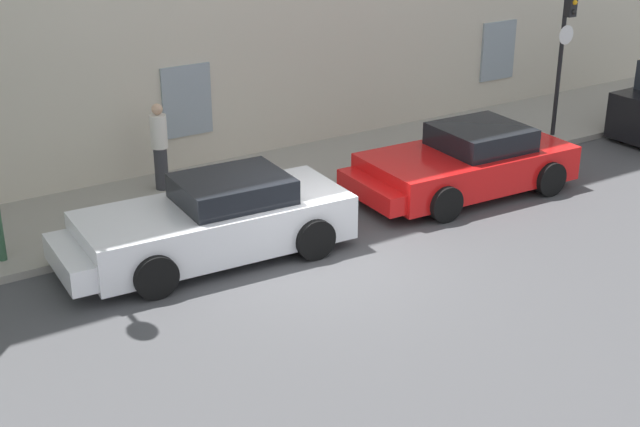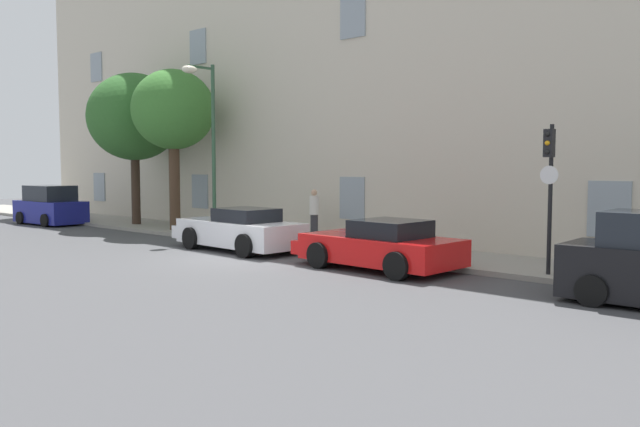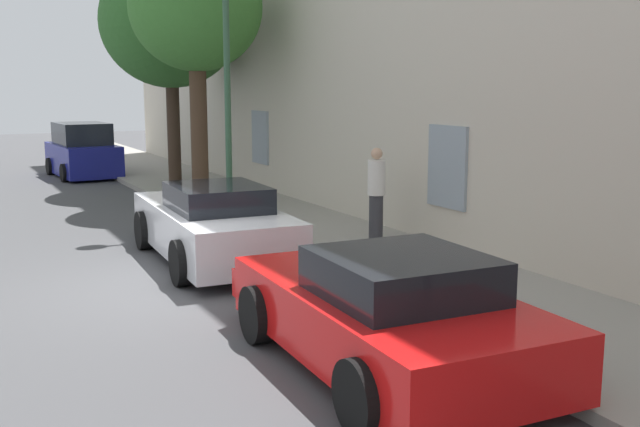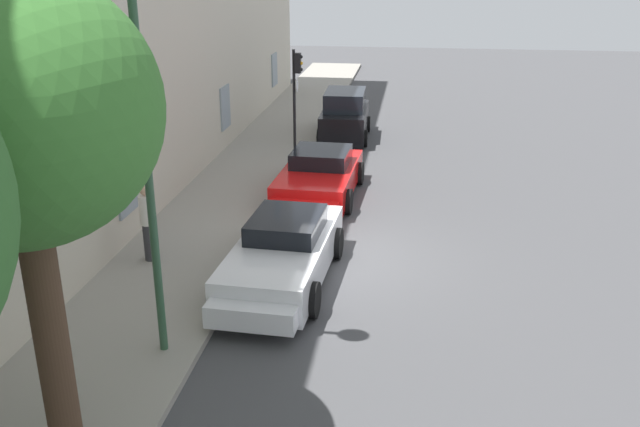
{
  "view_description": "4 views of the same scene",
  "coord_description": "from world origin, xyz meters",
  "px_view_note": "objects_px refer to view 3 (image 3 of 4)",
  "views": [
    {
      "loc": [
        -7.49,
        -11.59,
        6.73
      ],
      "look_at": [
        0.49,
        0.86,
        0.49
      ],
      "focal_mm": 50.58,
      "sensor_mm": 36.0,
      "label": 1
    },
    {
      "loc": [
        14.4,
        -12.42,
        2.76
      ],
      "look_at": [
        1.2,
        2.22,
        1.28
      ],
      "focal_mm": 36.13,
      "sensor_mm": 36.0,
      "label": 2
    },
    {
      "loc": [
        10.85,
        -2.99,
        3.06
      ],
      "look_at": [
        0.76,
        2.24,
        1.1
      ],
      "focal_mm": 41.62,
      "sensor_mm": 36.0,
      "label": 3
    },
    {
      "loc": [
        -14.55,
        -1.41,
        6.61
      ],
      "look_at": [
        1.52,
        0.84,
        0.49
      ],
      "focal_mm": 38.28,
      "sensor_mm": 36.0,
      "label": 4
    }
  ],
  "objects_px": {
    "sportscar_red_lead": "(209,224)",
    "tree_near_kerb": "(196,9)",
    "street_lamp": "(208,20)",
    "tree_midblock": "(170,22)",
    "sportscar_yellow_flank": "(379,310)",
    "hatchback_distant": "(83,153)",
    "pedestrian_admiring": "(376,193)"
  },
  "relations": [
    {
      "from": "street_lamp",
      "to": "tree_midblock",
      "type": "bearing_deg",
      "value": 170.88
    },
    {
      "from": "sportscar_red_lead",
      "to": "tree_near_kerb",
      "type": "height_order",
      "value": "tree_near_kerb"
    },
    {
      "from": "hatchback_distant",
      "to": "street_lamp",
      "type": "height_order",
      "value": "street_lamp"
    },
    {
      "from": "sportscar_yellow_flank",
      "to": "tree_midblock",
      "type": "xyz_separation_m",
      "value": [
        -15.03,
        2.13,
        4.28
      ]
    },
    {
      "from": "sportscar_red_lead",
      "to": "street_lamp",
      "type": "distance_m",
      "value": 5.0
    },
    {
      "from": "hatchback_distant",
      "to": "tree_near_kerb",
      "type": "distance_m",
      "value": 8.76
    },
    {
      "from": "sportscar_red_lead",
      "to": "pedestrian_admiring",
      "type": "xyz_separation_m",
      "value": [
        0.55,
        3.14,
        0.42
      ]
    },
    {
      "from": "tree_near_kerb",
      "to": "street_lamp",
      "type": "distance_m",
      "value": 3.03
    },
    {
      "from": "tree_near_kerb",
      "to": "street_lamp",
      "type": "bearing_deg",
      "value": -13.25
    },
    {
      "from": "sportscar_yellow_flank",
      "to": "tree_near_kerb",
      "type": "bearing_deg",
      "value": 171.22
    },
    {
      "from": "sportscar_red_lead",
      "to": "street_lamp",
      "type": "bearing_deg",
      "value": 159.7
    },
    {
      "from": "sportscar_red_lead",
      "to": "tree_near_kerb",
      "type": "relative_size",
      "value": 0.79
    },
    {
      "from": "sportscar_red_lead",
      "to": "tree_near_kerb",
      "type": "xyz_separation_m",
      "value": [
        -5.94,
        1.81,
        4.32
      ]
    },
    {
      "from": "sportscar_yellow_flank",
      "to": "hatchback_distant",
      "type": "bearing_deg",
      "value": 179.51
    },
    {
      "from": "sportscar_yellow_flank",
      "to": "pedestrian_admiring",
      "type": "height_order",
      "value": "pedestrian_admiring"
    },
    {
      "from": "sportscar_red_lead",
      "to": "tree_midblock",
      "type": "bearing_deg",
      "value": 167.12
    },
    {
      "from": "sportscar_red_lead",
      "to": "pedestrian_admiring",
      "type": "relative_size",
      "value": 2.88
    },
    {
      "from": "sportscar_red_lead",
      "to": "tree_midblock",
      "type": "relative_size",
      "value": 0.76
    },
    {
      "from": "tree_near_kerb",
      "to": "tree_midblock",
      "type": "height_order",
      "value": "tree_midblock"
    },
    {
      "from": "pedestrian_admiring",
      "to": "tree_near_kerb",
      "type": "bearing_deg",
      "value": -168.4
    },
    {
      "from": "street_lamp",
      "to": "pedestrian_admiring",
      "type": "height_order",
      "value": "street_lamp"
    },
    {
      "from": "tree_near_kerb",
      "to": "street_lamp",
      "type": "height_order",
      "value": "tree_near_kerb"
    },
    {
      "from": "hatchback_distant",
      "to": "sportscar_red_lead",
      "type": "bearing_deg",
      "value": -0.75
    },
    {
      "from": "sportscar_yellow_flank",
      "to": "hatchback_distant",
      "type": "height_order",
      "value": "hatchback_distant"
    },
    {
      "from": "tree_near_kerb",
      "to": "tree_midblock",
      "type": "distance_m",
      "value": 3.42
    },
    {
      "from": "sportscar_red_lead",
      "to": "tree_midblock",
      "type": "distance_m",
      "value": 10.49
    },
    {
      "from": "hatchback_distant",
      "to": "street_lamp",
      "type": "bearing_deg",
      "value": 5.18
    },
    {
      "from": "sportscar_red_lead",
      "to": "sportscar_yellow_flank",
      "type": "height_order",
      "value": "sportscar_red_lead"
    },
    {
      "from": "sportscar_yellow_flank",
      "to": "pedestrian_admiring",
      "type": "bearing_deg",
      "value": 148.63
    },
    {
      "from": "sportscar_yellow_flank",
      "to": "tree_midblock",
      "type": "height_order",
      "value": "tree_midblock"
    },
    {
      "from": "street_lamp",
      "to": "tree_near_kerb",
      "type": "bearing_deg",
      "value": 166.75
    },
    {
      "from": "tree_near_kerb",
      "to": "street_lamp",
      "type": "relative_size",
      "value": 1.03
    }
  ]
}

